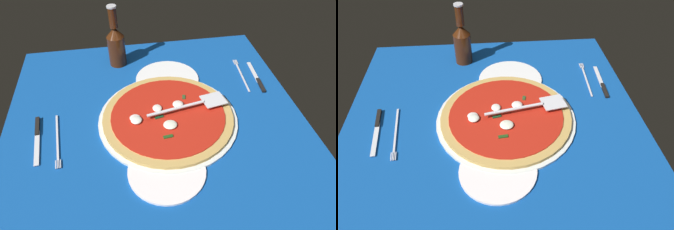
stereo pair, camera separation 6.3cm
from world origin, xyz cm
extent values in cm
cube|color=#0F4697|center=(0.00, 0.00, -0.40)|extent=(95.43, 95.43, 0.80)
cube|color=white|center=(-43.74, -35.79, 0.05)|extent=(7.95, 7.95, 0.10)
cube|color=white|center=(-43.74, -19.88, 0.05)|extent=(7.95, 7.95, 0.10)
cube|color=white|center=(-43.74, -3.98, 0.05)|extent=(7.95, 7.95, 0.10)
cube|color=white|center=(-43.74, 11.93, 0.05)|extent=(7.95, 7.95, 0.10)
cube|color=white|center=(-43.74, 27.83, 0.05)|extent=(7.95, 7.95, 0.10)
cube|color=white|center=(-43.74, 43.74, 0.05)|extent=(7.95, 7.95, 0.10)
cube|color=white|center=(-35.79, -43.74, 0.05)|extent=(7.95, 7.95, 0.10)
cube|color=white|center=(-35.79, -27.83, 0.05)|extent=(7.95, 7.95, 0.10)
cube|color=white|center=(-35.79, -11.93, 0.05)|extent=(7.95, 7.95, 0.10)
cube|color=white|center=(-35.79, 3.98, 0.05)|extent=(7.95, 7.95, 0.10)
cube|color=white|center=(-35.79, 19.88, 0.05)|extent=(7.95, 7.95, 0.10)
cube|color=white|center=(-35.79, 35.79, 0.05)|extent=(7.95, 7.95, 0.10)
cube|color=white|center=(-27.83, -35.79, 0.05)|extent=(7.95, 7.95, 0.10)
cube|color=white|center=(-27.83, -19.88, 0.05)|extent=(7.95, 7.95, 0.10)
cube|color=white|center=(-27.83, -3.98, 0.05)|extent=(7.95, 7.95, 0.10)
cube|color=white|center=(-27.83, 11.93, 0.05)|extent=(7.95, 7.95, 0.10)
cube|color=white|center=(-27.83, 27.83, 0.05)|extent=(7.95, 7.95, 0.10)
cube|color=white|center=(-27.83, 43.74, 0.05)|extent=(7.95, 7.95, 0.10)
cube|color=white|center=(-19.88, -43.74, 0.05)|extent=(7.95, 7.95, 0.10)
cube|color=white|center=(-19.88, -27.83, 0.05)|extent=(7.95, 7.95, 0.10)
cube|color=white|center=(-19.88, -11.93, 0.05)|extent=(7.95, 7.95, 0.10)
cube|color=white|center=(-19.88, 3.98, 0.05)|extent=(7.95, 7.95, 0.10)
cube|color=white|center=(-19.88, 19.88, 0.05)|extent=(7.95, 7.95, 0.10)
cube|color=white|center=(-19.88, 35.79, 0.05)|extent=(7.95, 7.95, 0.10)
cube|color=white|center=(-11.93, -35.79, 0.05)|extent=(7.95, 7.95, 0.10)
cube|color=white|center=(-11.93, -19.88, 0.05)|extent=(7.95, 7.95, 0.10)
cube|color=white|center=(-11.93, -3.98, 0.05)|extent=(7.95, 7.95, 0.10)
cube|color=white|center=(-11.93, 11.93, 0.05)|extent=(7.95, 7.95, 0.10)
cube|color=white|center=(-11.93, 27.83, 0.05)|extent=(7.95, 7.95, 0.10)
cube|color=white|center=(-11.93, 43.74, 0.05)|extent=(7.95, 7.95, 0.10)
cube|color=white|center=(-3.98, -43.74, 0.05)|extent=(7.95, 7.95, 0.10)
cube|color=white|center=(-3.98, -27.83, 0.05)|extent=(7.95, 7.95, 0.10)
cube|color=white|center=(-3.98, -11.93, 0.05)|extent=(7.95, 7.95, 0.10)
cube|color=white|center=(-3.98, 3.98, 0.05)|extent=(7.95, 7.95, 0.10)
cube|color=white|center=(-3.98, 19.88, 0.05)|extent=(7.95, 7.95, 0.10)
cube|color=white|center=(-3.98, 35.79, 0.05)|extent=(7.95, 7.95, 0.10)
cube|color=white|center=(3.98, -35.79, 0.05)|extent=(7.95, 7.95, 0.10)
cube|color=white|center=(3.98, -19.88, 0.05)|extent=(7.95, 7.95, 0.10)
cube|color=white|center=(3.98, -3.98, 0.05)|extent=(7.95, 7.95, 0.10)
cube|color=white|center=(3.98, 11.93, 0.05)|extent=(7.95, 7.95, 0.10)
cube|color=white|center=(3.98, 27.83, 0.05)|extent=(7.95, 7.95, 0.10)
cube|color=white|center=(3.98, 43.74, 0.05)|extent=(7.95, 7.95, 0.10)
cube|color=white|center=(11.93, -43.74, 0.05)|extent=(7.95, 7.95, 0.10)
cube|color=white|center=(11.93, -27.83, 0.05)|extent=(7.95, 7.95, 0.10)
cube|color=white|center=(11.93, -11.93, 0.05)|extent=(7.95, 7.95, 0.10)
cube|color=white|center=(11.93, 3.98, 0.05)|extent=(7.95, 7.95, 0.10)
cube|color=white|center=(11.93, 19.88, 0.05)|extent=(7.95, 7.95, 0.10)
cube|color=white|center=(11.93, 35.79, 0.05)|extent=(7.95, 7.95, 0.10)
cube|color=white|center=(19.88, -35.79, 0.05)|extent=(7.95, 7.95, 0.10)
cube|color=white|center=(19.88, -19.88, 0.05)|extent=(7.95, 7.95, 0.10)
cube|color=white|center=(19.88, -3.98, 0.05)|extent=(7.95, 7.95, 0.10)
cube|color=white|center=(19.88, 11.93, 0.05)|extent=(7.95, 7.95, 0.10)
cube|color=white|center=(19.88, 27.83, 0.05)|extent=(7.95, 7.95, 0.10)
cube|color=white|center=(19.88, 43.74, 0.05)|extent=(7.95, 7.95, 0.10)
cube|color=white|center=(27.83, -27.83, 0.05)|extent=(7.95, 7.95, 0.10)
cube|color=white|center=(27.83, -11.93, 0.05)|extent=(7.95, 7.95, 0.10)
cube|color=white|center=(27.83, 3.98, 0.05)|extent=(7.95, 7.95, 0.10)
cube|color=white|center=(27.83, 19.88, 0.05)|extent=(7.95, 7.95, 0.10)
cube|color=white|center=(27.83, 35.79, 0.05)|extent=(7.95, 7.95, 0.10)
cube|color=white|center=(35.79, -3.98, 0.05)|extent=(7.95, 7.95, 0.10)
cube|color=white|center=(35.79, 11.93, 0.05)|extent=(7.95, 7.95, 0.10)
cube|color=white|center=(35.79, 27.83, 0.05)|extent=(7.95, 7.95, 0.10)
cube|color=white|center=(43.74, 35.79, 0.05)|extent=(7.95, 7.95, 0.10)
cylinder|color=silver|center=(1.05, 3.83, 0.63)|extent=(44.35, 44.35, 1.07)
cylinder|color=white|center=(-19.86, 7.14, 0.60)|extent=(23.31, 23.31, 1.00)
cylinder|color=white|center=(21.37, 0.42, 0.60)|extent=(21.41, 21.41, 1.00)
cylinder|color=tan|center=(1.05, 3.83, 1.70)|extent=(41.56, 41.56, 1.06)
cylinder|color=#B41F12|center=(1.05, 3.83, 2.38)|extent=(36.34, 36.34, 0.30)
ellipsoid|color=silver|center=(6.34, 3.60, 3.07)|extent=(4.00, 4.22, 1.09)
ellipsoid|color=white|center=(2.67, -6.38, 3.14)|extent=(3.61, 3.47, 1.21)
ellipsoid|color=white|center=(-2.45, 7.74, 3.16)|extent=(3.55, 3.55, 1.26)
ellipsoid|color=white|center=(1.37, -6.69, 2.97)|extent=(3.06, 3.36, 0.88)
ellipsoid|color=white|center=(-1.86, 0.80, 3.00)|extent=(3.56, 2.99, 0.94)
cube|color=#2A4621|center=(-6.26, 10.50, 2.68)|extent=(2.18, 1.41, 0.30)
cube|color=#134120|center=(2.00, 0.83, 2.68)|extent=(1.63, 2.97, 0.30)
cube|color=#1C4417|center=(10.74, 2.21, 2.68)|extent=(1.39, 3.00, 0.30)
cube|color=silver|center=(-1.81, 19.46, 3.94)|extent=(7.80, 8.51, 0.30)
cylinder|color=silver|center=(0.75, 6.43, 4.29)|extent=(4.68, 19.01, 1.00)
cube|color=white|center=(3.57, -33.46, 0.40)|extent=(19.90, 14.91, 0.60)
cube|color=silver|center=(3.25, -30.57, 0.83)|extent=(18.92, 2.69, 0.25)
cube|color=silver|center=(14.24, -30.01, 0.83)|extent=(3.01, 0.55, 0.25)
cube|color=silver|center=(14.19, -29.57, 0.83)|extent=(3.01, 0.55, 0.25)
cube|color=silver|center=(14.14, -29.13, 0.83)|extent=(3.01, 0.55, 0.25)
cube|color=silver|center=(14.10, -28.70, 0.83)|extent=(3.01, 0.55, 0.25)
cube|color=black|center=(-2.00, -37.00, 1.10)|extent=(7.99, 2.07, 0.80)
cube|color=silver|center=(6.84, -36.02, 0.83)|extent=(13.90, 2.92, 0.25)
cube|color=white|center=(-15.97, 37.73, 0.40)|extent=(18.03, 12.54, 0.60)
cube|color=silver|center=(-16.15, 35.19, 0.83)|extent=(17.51, 1.85, 0.25)
cube|color=silver|center=(-26.33, 36.58, 0.83)|extent=(3.01, 0.43, 0.25)
cube|color=silver|center=(-26.37, 36.14, 0.83)|extent=(3.01, 0.43, 0.25)
cube|color=silver|center=(-26.40, 35.71, 0.83)|extent=(3.01, 0.43, 0.25)
cube|color=silver|center=(-26.43, 35.27, 0.83)|extent=(3.01, 0.43, 0.25)
cube|color=black|center=(-10.12, 39.87, 1.10)|extent=(7.64, 1.74, 0.80)
cube|color=silver|center=(-18.62, 40.48, 0.83)|extent=(13.32, 2.35, 0.25)
cylinder|color=#3D1C0B|center=(-33.99, -10.19, 6.16)|extent=(6.66, 6.66, 12.12)
cone|color=#3D1C0B|center=(-33.99, -10.19, 14.08)|extent=(6.66, 6.66, 3.71)
cylinder|color=#3D1C0B|center=(-33.99, -10.19, 19.71)|extent=(3.01, 3.01, 7.55)
cylinder|color=#B7B7BC|center=(-33.99, -10.19, 23.78)|extent=(3.46, 3.46, 0.60)
camera|label=1|loc=(70.99, -8.23, 68.32)|focal=32.59mm
camera|label=2|loc=(71.78, -1.95, 68.32)|focal=32.59mm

